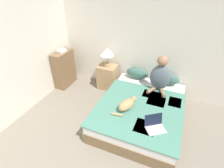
% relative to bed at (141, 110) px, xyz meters
% --- Properties ---
extents(wall_back, '(5.72, 0.05, 2.55)m').
position_rel_bed_xyz_m(wall_back, '(-0.02, 1.10, 1.07)').
color(wall_back, silver).
rests_on(wall_back, ground_plane).
extents(wall_side, '(0.05, 4.56, 2.55)m').
position_rel_bed_xyz_m(wall_side, '(-2.41, -0.70, 1.07)').
color(wall_side, silver).
rests_on(wall_side, ground_plane).
extents(bed, '(1.61, 2.06, 0.42)m').
position_rel_bed_xyz_m(bed, '(0.00, 0.00, 0.00)').
color(bed, brown).
rests_on(bed, ground_plane).
extents(pillow_near, '(0.53, 0.24, 0.28)m').
position_rel_bed_xyz_m(pillow_near, '(-0.35, 0.89, 0.35)').
color(pillow_near, '#42665B').
rests_on(pillow_near, bed).
extents(pillow_far, '(0.53, 0.24, 0.28)m').
position_rel_bed_xyz_m(pillow_far, '(0.35, 0.89, 0.35)').
color(pillow_far, '#42665B').
rests_on(pillow_far, bed).
extents(person_sitting, '(0.42, 0.41, 0.79)m').
position_rel_bed_xyz_m(person_sitting, '(0.21, 0.60, 0.55)').
color(person_sitting, slate).
rests_on(person_sitting, bed).
extents(cat_tabby, '(0.37, 0.51, 0.20)m').
position_rel_bed_xyz_m(cat_tabby, '(-0.22, -0.29, 0.31)').
color(cat_tabby, tan).
rests_on(cat_tabby, bed).
extents(laptop_open, '(0.40, 0.39, 0.22)m').
position_rel_bed_xyz_m(laptop_open, '(0.37, -0.58, 0.26)').
color(laptop_open, '#B7B7BC').
rests_on(laptop_open, bed).
extents(nightstand, '(0.46, 0.43, 0.63)m').
position_rel_bed_xyz_m(nightstand, '(-1.11, 0.83, 0.10)').
color(nightstand, tan).
rests_on(nightstand, ground_plane).
extents(table_lamp, '(0.34, 0.34, 0.47)m').
position_rel_bed_xyz_m(table_lamp, '(-1.11, 0.83, 0.77)').
color(table_lamp, tan).
rests_on(table_lamp, nightstand).
extents(bookshelf, '(0.28, 0.62, 0.94)m').
position_rel_bed_xyz_m(bookshelf, '(-2.22, 0.52, 0.26)').
color(bookshelf, brown).
rests_on(bookshelf, ground_plane).
extents(book_stack_top, '(0.20, 0.24, 0.06)m').
position_rel_bed_xyz_m(book_stack_top, '(-2.22, 0.52, 0.76)').
color(book_stack_top, beige).
rests_on(book_stack_top, bookshelf).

